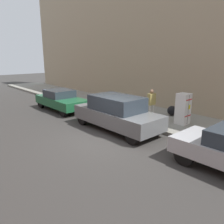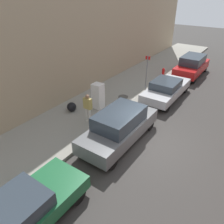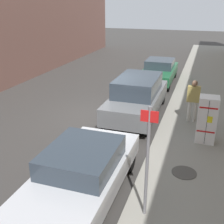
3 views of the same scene
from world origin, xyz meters
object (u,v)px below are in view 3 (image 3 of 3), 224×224
Objects in this scene: discarded_refrigerator at (207,119)px; street_sign_post at (147,158)px; parked_sedan_silver at (80,175)px; parked_sedan_green at (159,71)px; pedestrian_walking_far at (193,98)px; parked_suv_gray at (137,96)px.

discarded_refrigerator is 0.62× the size of street_sign_post.
street_sign_post reaches higher than parked_sedan_silver.
discarded_refrigerator is 8.10m from parked_sedan_green.
pedestrian_walking_far is (0.56, -1.62, 0.17)m from discarded_refrigerator.
street_sign_post is 0.54× the size of parked_suv_gray.
parked_sedan_silver is (0.00, 11.56, 0.01)m from parked_sedan_green.
pedestrian_walking_far is at bearing 111.26° from parked_sedan_green.
parked_suv_gray is (0.00, 5.61, 0.16)m from parked_sedan_green.
parked_suv_gray is at bearing -74.72° from street_sign_post.
street_sign_post is 11.88m from parked_sedan_green.
discarded_refrigerator is 0.33× the size of parked_suv_gray.
parked_sedan_green is 5.61m from parked_suv_gray.
pedestrian_walking_far reaches higher than discarded_refrigerator.
street_sign_post is 6.39m from parked_suv_gray.
parked_sedan_silver is (2.87, 3.99, -0.25)m from discarded_refrigerator.
parked_sedan_silver is at bearing 54.26° from discarded_refrigerator.
street_sign_post reaches higher than parked_suv_gray.
discarded_refrigerator is at bearing 110.78° from parked_sedan_green.
pedestrian_walking_far is at bearing -96.31° from street_sign_post.
parked_sedan_green is (2.87, -7.57, -0.26)m from discarded_refrigerator.
discarded_refrigerator reaches higher than parked_sedan_silver.
parked_suv_gray is at bearing -86.07° from pedestrian_walking_far.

